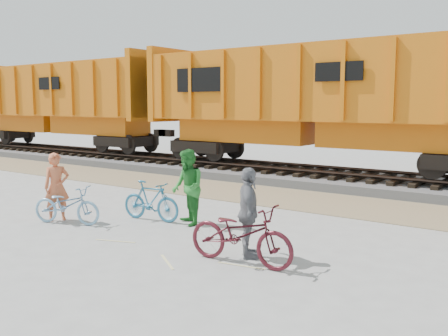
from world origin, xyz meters
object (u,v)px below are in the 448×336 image
Objects in this scene: hopper_car_center at (319,99)px; bicycle_blue at (67,205)px; person_man at (188,187)px; person_woman at (248,213)px; person_solo at (57,187)px; bicycle_teal at (151,201)px; bicycle_maroon at (241,234)px; hopper_car_left at (59,101)px.

hopper_car_center is 8.10× the size of bicycle_blue.
person_man reaches higher than person_woman.
bicycle_blue is at bearing -75.50° from person_solo.
bicycle_teal is 0.79× the size of bicycle_maroon.
bicycle_blue is at bearing 85.52° from bicycle_maroon.
hopper_car_left reaches higher than person_man.
bicycle_teal is at bearing -63.30° from bicycle_blue.
hopper_car_left is 8.66× the size of bicycle_teal.
person_woman is (17.92, -9.11, -2.17)m from hopper_car_left.
bicycle_teal is 3.92m from bicycle_maroon.
hopper_car_center is at bearing -11.19° from bicycle_teal.
bicycle_teal is 1.10m from person_man.
person_man reaches higher than bicycle_teal.
bicycle_blue is (-1.97, -9.42, -2.55)m from hopper_car_center.
bicycle_teal is 2.30m from person_solo.
hopper_car_center reaches higher than bicycle_blue.
hopper_car_left is at bearing 54.01° from bicycle_teal.
person_woman is at bearing 6.77° from person_man.
bicycle_teal is at bearing -29.20° from person_solo.
hopper_car_center is 7.87× the size of person_man.
person_solo is at bearing 84.57° from bicycle_maroon.
hopper_car_left is at bearing 35.03° from bicycle_blue.
person_solo is at bearing -118.30° from person_man.
person_solo is at bearing 55.48° from person_woman.
hopper_car_left is 15.00m from hopper_car_center.
person_man reaches higher than person_solo.
hopper_car_left is 16.28m from bicycle_blue.
bicycle_blue is at bearing -101.81° from hopper_car_center.
bicycle_maroon reaches higher than bicycle_teal.
bicycle_maroon is at bearing 1.08° from person_man.
bicycle_blue is 4.92m from person_woman.
bicycle_teal is 0.98× the size of person_solo.
hopper_car_center is at bearing -18.94° from person_woman.
hopper_car_left is at bearing -172.92° from person_man.
hopper_car_center reaches higher than person_woman.
person_solo is at bearing 59.57° from bicycle_blue.
hopper_car_center is 9.81m from person_woman.
person_woman reaches higher than bicycle_maroon.
bicycle_teal is at bearing -29.09° from hopper_car_left.
person_solo is at bearing -104.84° from hopper_car_center.
hopper_car_left reaches higher than bicycle_maroon.
person_solo is 5.40m from person_woman.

